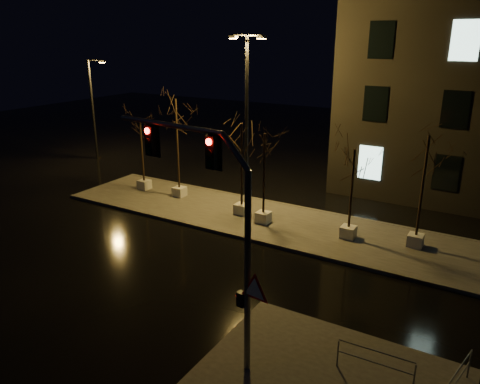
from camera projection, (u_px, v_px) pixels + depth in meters
The scene contains 14 objects.
ground at pixel (187, 266), 19.25m from camera, with size 90.00×90.00×0.00m, color black.
median at pixel (257, 218), 24.12m from camera, with size 22.00×5.00×0.15m, color #413E3A.
sidewalk_corner at pixel (330, 381), 12.75m from camera, with size 7.00×5.00×0.15m, color #413E3A.
tree_0 at pixel (141, 135), 27.41m from camera, with size 1.80×1.80×4.39m.
tree_1 at pixel (176, 121), 25.80m from camera, with size 1.80×1.80×5.75m.
tree_2 at pixel (242, 144), 23.31m from camera, with size 1.80×1.80×4.91m.
tree_3 at pixel (264, 154), 22.27m from camera, with size 1.80×1.80×4.62m.
tree_4 at pixel (353, 169), 20.59m from camera, with size 1.80×1.80×4.31m.
tree_5 at pixel (426, 161), 19.52m from camera, with size 1.80×1.80×5.12m.
traffic_signal_mast at pixel (215, 214), 12.42m from camera, with size 5.41×0.82×6.65m.
streetlight_main at pixel (247, 112), 24.04m from camera, with size 2.24×0.59×8.94m.
streetlight_far at pixel (94, 106), 34.77m from camera, with size 1.43×0.59×7.39m.
guard_rail_a at pixel (375, 360), 12.57m from camera, with size 2.10×0.11×0.90m.
guard_rail_b at pixel (458, 377), 11.96m from camera, with size 0.43×1.87×0.90m.
Camera 1 is at (10.70, -13.74, 9.04)m, focal length 35.00 mm.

